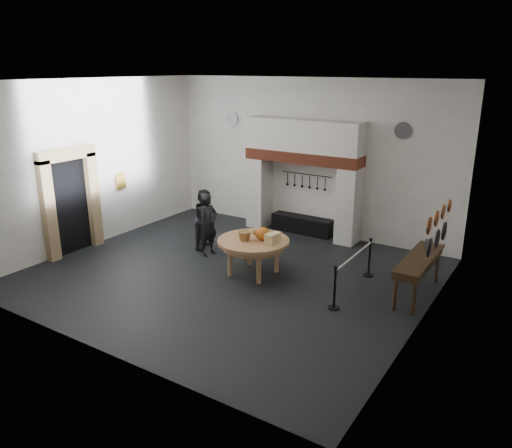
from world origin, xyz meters
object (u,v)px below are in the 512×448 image
Objects in this scene: iron_range at (302,225)px; work_table at (253,241)px; barrier_post_near at (335,289)px; side_table at (420,258)px; visitor_near at (208,225)px; visitor_far at (206,219)px; barrier_post_far at (369,258)px.

iron_range is 1.11× the size of work_table.
side_table is at bearing 50.78° from barrier_post_near.
barrier_post_near is (2.39, -0.62, -0.39)m from work_table.
side_table is at bearing -76.19° from visitor_near.
visitor_far is at bearing -122.81° from iron_range.
work_table is at bearing -82.40° from iron_range.
visitor_near is at bearing -150.14° from visitor_far.
work_table is 2.50m from barrier_post_near.
work_table is at bearing -150.04° from barrier_post_far.
visitor_far reaches higher than work_table.
iron_range is at bearing 97.60° from work_table.
iron_range is 4.83m from side_table.
barrier_post_near is at bearing -90.00° from barrier_post_far.
visitor_near is at bearing -167.15° from barrier_post_far.
barrier_post_near reaches higher than iron_range.
side_table is at bearing -19.99° from barrier_post_far.
visitor_far is (-1.65, -2.56, 0.57)m from iron_range.
iron_range is 3.09m from visitor_far.
visitor_near is 4.24m from barrier_post_near.
barrier_post_near is (2.84, -4.02, 0.20)m from iron_range.
barrier_post_far is at bearing 160.01° from side_table.
barrier_post_near is 1.00× the size of barrier_post_far.
visitor_far is (-0.40, 0.40, -0.02)m from visitor_near.
work_table is 1.90× the size of barrier_post_near.
side_table is (5.75, 0.07, 0.05)m from visitor_far.
visitor_near is (-1.70, 0.44, -0.01)m from work_table.
visitor_near reaches higher than visitor_far.
side_table is 2.44× the size of barrier_post_far.
visitor_far is at bearing 158.13° from work_table.
barrier_post_near is at bearing -14.65° from work_table.
work_table is 2.78m from barrier_post_far.
side_table is at bearing -104.40° from visitor_far.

